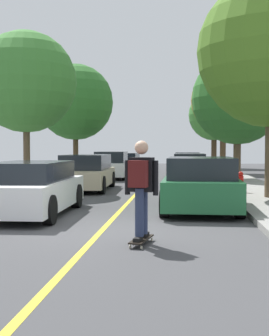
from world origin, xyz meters
name	(u,v)px	position (x,y,z in m)	size (l,w,h in m)	color
ground	(102,230)	(0.00, 0.00, 0.00)	(80.00, 80.00, 0.00)	#424244
center_line	(125,205)	(0.00, 4.00, 0.00)	(0.12, 39.20, 0.01)	gold
parked_car_left_nearest	(31,188)	(-2.07, 1.97, 0.65)	(1.93, 4.31, 1.29)	white
parked_car_left_near	(86,172)	(-2.07, 8.76, 0.68)	(1.99, 4.53, 1.37)	#BCAD89
parked_car_left_far	(111,165)	(-2.07, 15.60, 0.71)	(1.92, 4.27, 1.43)	white
parked_car_left_farthest	(126,163)	(-2.07, 22.69, 0.63)	(1.99, 4.15, 1.28)	navy
parked_car_right_nearest	(201,184)	(2.07, 3.11, 0.69)	(2.02, 4.07, 1.39)	#1E5B33
parked_car_right_near	(193,173)	(2.07, 9.75, 0.64)	(1.98, 4.31, 1.26)	navy
parked_car_right_far	(190,166)	(2.07, 15.69, 0.67)	(1.92, 4.29, 1.33)	#BCAD89
parked_car_right_farthest	(187,163)	(2.07, 22.00, 0.65)	(1.90, 4.38, 1.33)	#B7B7BC
street_tree_left_nearest	(26,82)	(-4.31, 8.39, 4.13)	(3.86, 3.86, 5.93)	brown
street_tree_left_near	(75,102)	(-4.31, 16.93, 4.20)	(4.26, 4.26, 6.20)	#4C3823
street_tree_right_near	(238,99)	(4.31, 13.86, 3.98)	(4.40, 4.40, 6.05)	brown
street_tree_right_far	(223,101)	(4.31, 21.25, 4.63)	(4.10, 4.10, 6.56)	#4C3823
street_tree_right_farthest	(214,115)	(4.31, 28.90, 4.25)	(4.08, 4.08, 6.17)	#3D2D1E
fire_hydrant	(241,182)	(3.57, 6.83, 0.49)	(0.20, 0.20, 0.70)	#B2140F
skateboard	(141,239)	(0.88, -1.26, 0.09)	(0.38, 0.87, 0.10)	black
skateboarder	(141,183)	(0.88, -1.30, 1.04)	(0.59, 0.71, 1.65)	black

